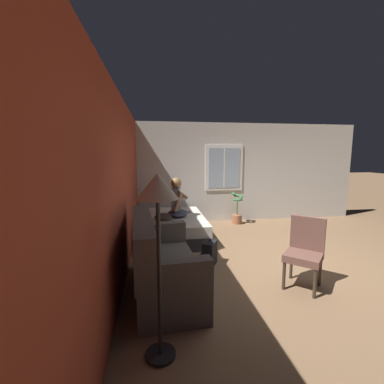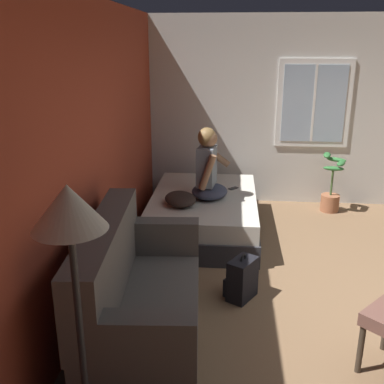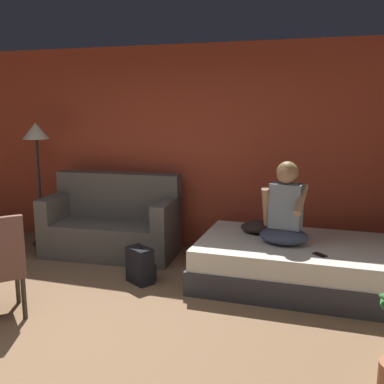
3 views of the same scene
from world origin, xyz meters
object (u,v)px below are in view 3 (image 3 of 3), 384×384
(bed, at_px, (291,263))
(floor_lamp, at_px, (37,143))
(person_seated, at_px, (285,210))
(cell_phone, at_px, (320,255))
(throw_pillow, at_px, (262,227))
(backpack, at_px, (141,266))
(couch, at_px, (113,224))

(bed, relative_size, floor_lamp, 1.19)
(person_seated, bearing_deg, cell_phone, -39.24)
(throw_pillow, bearing_deg, person_seated, -47.12)
(floor_lamp, bearing_deg, backpack, -24.59)
(bed, xyz_separation_m, couch, (-2.34, 0.37, 0.16))
(backpack, height_order, cell_phone, cell_phone)
(throw_pillow, bearing_deg, couch, 176.71)
(backpack, distance_m, floor_lamp, 2.42)
(couch, relative_size, floor_lamp, 1.03)
(bed, relative_size, throw_pillow, 4.23)
(floor_lamp, bearing_deg, cell_phone, -11.57)
(bed, relative_size, backpack, 4.43)
(backpack, bearing_deg, bed, 16.23)
(person_seated, height_order, cell_phone, person_seated)
(bed, height_order, backpack, bed)
(bed, bearing_deg, person_seated, -144.62)
(person_seated, bearing_deg, floor_lamp, 172.26)
(throw_pillow, bearing_deg, cell_phone, -42.89)
(person_seated, relative_size, floor_lamp, 0.51)
(throw_pillow, relative_size, floor_lamp, 0.28)
(person_seated, relative_size, throw_pillow, 1.82)
(couch, bearing_deg, bed, -9.01)
(floor_lamp, bearing_deg, bed, -6.68)
(couch, height_order, throw_pillow, couch)
(bed, distance_m, person_seated, 0.61)
(bed, distance_m, floor_lamp, 3.69)
(person_seated, height_order, floor_lamp, floor_lamp)
(throw_pillow, distance_m, cell_phone, 0.92)
(couch, distance_m, floor_lamp, 1.53)
(throw_pillow, height_order, floor_lamp, floor_lamp)
(person_seated, xyz_separation_m, cell_phone, (0.38, -0.31, -0.35))
(throw_pillow, bearing_deg, backpack, -149.40)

